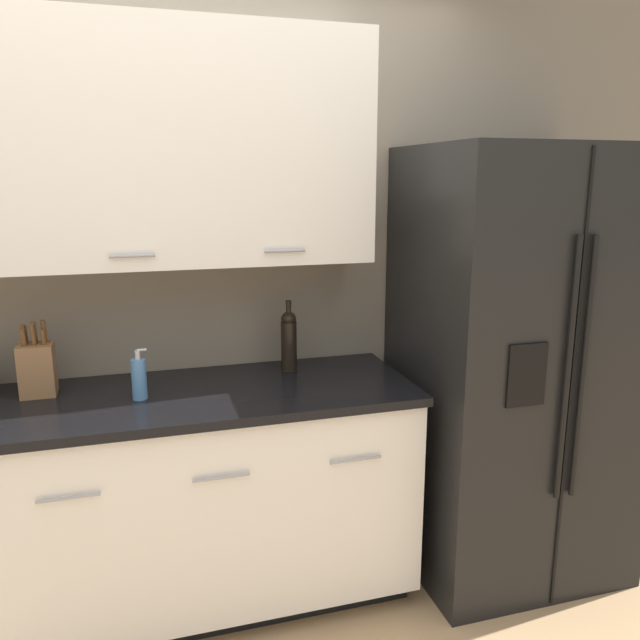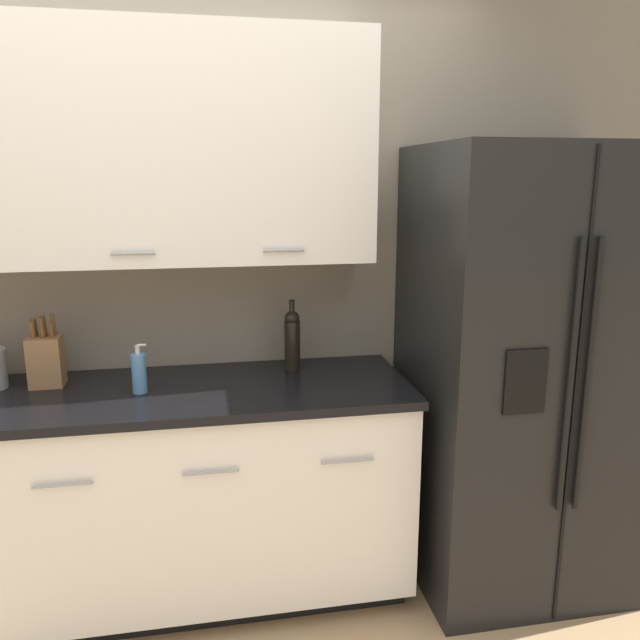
# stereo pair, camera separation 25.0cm
# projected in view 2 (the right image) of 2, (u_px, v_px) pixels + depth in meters

# --- Properties ---
(wall_back) EXTENTS (10.00, 0.39, 2.60)m
(wall_back) POSITION_uv_depth(u_px,v_px,m) (173.00, 245.00, 2.61)
(wall_back) COLOR gray
(wall_back) RESTS_ON ground_plane
(counter_unit) EXTENTS (2.10, 0.64, 0.92)m
(counter_unit) POSITION_uv_depth(u_px,v_px,m) (150.00, 496.00, 2.53)
(counter_unit) COLOR black
(counter_unit) RESTS_ON ground_plane
(refrigerator) EXTENTS (0.90, 0.79, 1.86)m
(refrigerator) POSITION_uv_depth(u_px,v_px,m) (522.00, 371.00, 2.64)
(refrigerator) COLOR black
(refrigerator) RESTS_ON ground_plane
(knife_block) EXTENTS (0.13, 0.11, 0.29)m
(knife_block) POSITION_uv_depth(u_px,v_px,m) (46.00, 360.00, 2.45)
(knife_block) COLOR olive
(knife_block) RESTS_ON counter_unit
(wine_bottle) EXTENTS (0.07, 0.07, 0.30)m
(wine_bottle) POSITION_uv_depth(u_px,v_px,m) (292.00, 339.00, 2.66)
(wine_bottle) COLOR black
(wine_bottle) RESTS_ON counter_unit
(soap_dispenser) EXTENTS (0.06, 0.06, 0.19)m
(soap_dispenser) POSITION_uv_depth(u_px,v_px,m) (139.00, 373.00, 2.38)
(soap_dispenser) COLOR #4C7FB2
(soap_dispenser) RESTS_ON counter_unit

